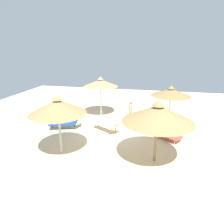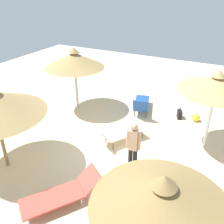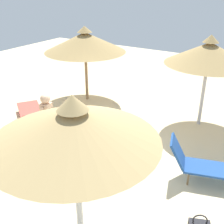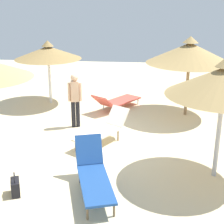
{
  "view_description": "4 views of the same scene",
  "coord_description": "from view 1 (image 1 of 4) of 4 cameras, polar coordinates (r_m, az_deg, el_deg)",
  "views": [
    {
      "loc": [
        2.1,
        -10.43,
        4.75
      ],
      "look_at": [
        -0.22,
        0.23,
        1.09
      ],
      "focal_mm": 31.2,
      "sensor_mm": 36.0,
      "label": 1
    },
    {
      "loc": [
        6.17,
        2.92,
        5.13
      ],
      "look_at": [
        -0.65,
        -0.59,
        1.03
      ],
      "focal_mm": 38.93,
      "sensor_mm": 36.0,
      "label": 2
    },
    {
      "loc": [
        -3.77,
        5.14,
        4.15
      ],
      "look_at": [
        -0.32,
        -0.35,
        1.08
      ],
      "focal_mm": 44.4,
      "sensor_mm": 36.0,
      "label": 3
    },
    {
      "loc": [
        -9.16,
        -1.34,
        4.03
      ],
      "look_at": [
        -0.64,
        -0.47,
        1.05
      ],
      "focal_mm": 53.99,
      "sensor_mm": 36.0,
      "label": 4
    }
  ],
  "objects": [
    {
      "name": "parasol_umbrella_edge",
      "position": [
        13.11,
        16.87,
        5.57
      ],
      "size": [
        2.51,
        2.51,
        2.43
      ],
      "color": "white",
      "rests_on": "ground"
    },
    {
      "name": "lounge_chair_far_right",
      "position": [
        12.1,
        -13.07,
        -2.88
      ],
      "size": [
        2.05,
        1.16,
        0.99
      ],
      "color": "#1E478C",
      "rests_on": "ground"
    },
    {
      "name": "handbag",
      "position": [
        13.69,
        -11.26,
        -1.32
      ],
      "size": [
        0.41,
        0.3,
        0.52
      ],
      "color": "black",
      "rests_on": "ground"
    },
    {
      "name": "lounge_chair_far_left",
      "position": [
        11.39,
        -1.15,
        -3.82
      ],
      "size": [
        1.93,
        1.51,
        0.88
      ],
      "color": "silver",
      "rests_on": "ground"
    },
    {
      "name": "ground",
      "position": [
        11.68,
        0.8,
        -5.75
      ],
      "size": [
        24.0,
        24.0,
        0.1
      ],
      "primitive_type": "cube",
      "color": "beige"
    },
    {
      "name": "parasol_umbrella_near_right",
      "position": [
        8.8,
        -15.67,
        1.52
      ],
      "size": [
        2.53,
        2.53,
        2.81
      ],
      "color": "#B2B2B7",
      "rests_on": "ground"
    },
    {
      "name": "parasol_umbrella_back",
      "position": [
        13.74,
        -3.39,
        8.49
      ],
      "size": [
        2.45,
        2.45,
        2.82
      ],
      "color": "white",
      "rests_on": "ground"
    },
    {
      "name": "beach_ball",
      "position": [
        14.3,
        -10.43,
        -0.5
      ],
      "size": [
        0.33,
        0.33,
        0.33
      ],
      "primitive_type": "sphere",
      "color": "yellow",
      "rests_on": "ground"
    },
    {
      "name": "person_standing_near_left",
      "position": [
        11.96,
        5.4,
        0.14
      ],
      "size": [
        0.26,
        0.43,
        1.74
      ],
      "color": "black",
      "rests_on": "ground"
    },
    {
      "name": "parasol_umbrella_center",
      "position": [
        8.07,
        13.27,
        -0.46
      ],
      "size": [
        2.93,
        2.93,
        2.75
      ],
      "color": "olive",
      "rests_on": "ground"
    },
    {
      "name": "lounge_chair_front",
      "position": [
        11.08,
        14.46,
        -5.68
      ],
      "size": [
        2.11,
        1.77,
        0.7
      ],
      "color": "#CC4C3F",
      "rests_on": "ground"
    }
  ]
}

